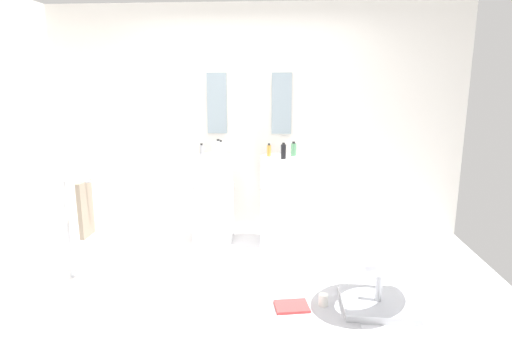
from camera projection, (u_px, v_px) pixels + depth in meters
name	position (u px, v px, depth m)	size (l,w,h in m)	color
ground_plane	(233.00, 298.00, 3.43)	(4.80, 3.60, 0.04)	silver
rear_partition	(250.00, 122.00, 4.77)	(4.80, 0.10, 2.60)	silver
pedestal_sink_left	(213.00, 198.00, 4.53)	(0.42, 0.42, 1.07)	white
pedestal_sink_right	(280.00, 199.00, 4.48)	(0.42, 0.42, 1.07)	white
vanity_mirror_left	(217.00, 103.00, 4.68)	(0.22, 0.03, 0.68)	#8C9EA8
vanity_mirror_right	(282.00, 104.00, 4.63)	(0.22, 0.03, 0.68)	#8C9EA8
lounge_chair	(380.00, 266.00, 3.19)	(1.06, 1.06, 0.65)	#B7BABF
towel_rack	(83.00, 211.00, 3.63)	(0.37, 0.22, 0.95)	#B7BABF
area_rug	(295.00, 303.00, 3.31)	(0.95, 0.80, 0.01)	#B2B2B7
magazine_red	(292.00, 306.00, 3.23)	(0.26, 0.19, 0.02)	#B73838
coffee_mug	(323.00, 300.00, 3.26)	(0.08, 0.08, 0.09)	white
soap_bottle_grey	(202.00, 150.00, 4.39)	(0.04, 0.04, 0.14)	#99999E
soap_bottle_black	(283.00, 151.00, 4.23)	(0.05, 0.05, 0.17)	black
soap_bottle_clear	(218.00, 147.00, 4.54)	(0.06, 0.06, 0.16)	silver
soap_bottle_amber	(269.00, 151.00, 4.38)	(0.04, 0.04, 0.14)	#C68C38
soap_bottle_white	(221.00, 149.00, 4.34)	(0.04, 0.04, 0.18)	white
soap_bottle_green	(294.00, 149.00, 4.40)	(0.06, 0.06, 0.16)	#59996B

